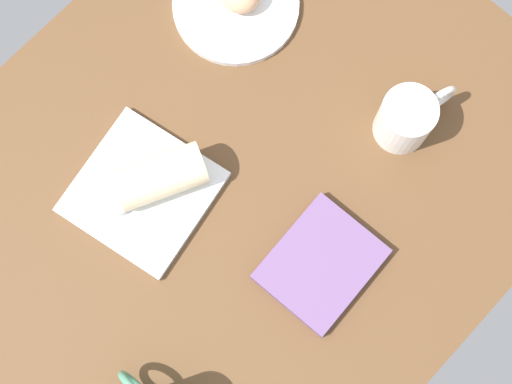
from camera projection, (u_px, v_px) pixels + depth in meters
The scene contains 7 objects.
dining_table at pixel (241, 183), 134.95cm from camera, with size 110.00×90.00×4.00cm, color brown.
round_plate at pixel (236, 6), 139.30cm from camera, with size 22.65×22.65×1.40cm, color white.
square_plate at pixel (143, 192), 131.72cm from camera, with size 21.55×21.55×1.60cm, color white.
sauce_cup at pixel (114, 202), 129.37cm from camera, with size 4.95×4.95×2.11cm.
breakfast_wrap at pixel (161, 176), 127.81cm from camera, with size 7.16×7.16×14.69cm, color beige.
book_stack at pixel (321, 264), 128.63cm from camera, with size 19.18×16.23×2.42cm.
second_mug at pixel (407, 118), 129.87cm from camera, with size 14.54×9.30×10.40cm.
Camera 1 is at (20.86, 23.21, 133.33)cm, focal length 54.84 mm.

